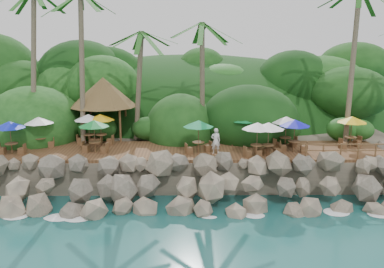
{
  "coord_description": "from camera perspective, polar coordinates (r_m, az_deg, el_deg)",
  "views": [
    {
      "loc": [
        -0.29,
        -21.07,
        9.5
      ],
      "look_at": [
        0.0,
        6.0,
        3.4
      ],
      "focal_mm": 38.38,
      "sensor_mm": 36.0,
      "label": 1
    }
  ],
  "objects": [
    {
      "name": "palms",
      "position": [
        29.95,
        1.62,
        17.17
      ],
      "size": [
        33.29,
        7.14,
        12.23
      ],
      "color": "brown",
      "rests_on": "ground"
    },
    {
      "name": "foam_line",
      "position": [
        23.38,
        0.15,
        -11.2
      ],
      "size": [
        25.2,
        0.8,
        0.06
      ],
      "color": "white",
      "rests_on": "ground"
    },
    {
      "name": "jungle_foliage",
      "position": [
        37.3,
        -0.15,
        -2.05
      ],
      "size": [
        44.0,
        16.0,
        12.0
      ],
      "primitive_type": null,
      "color": "#143811",
      "rests_on": "ground"
    },
    {
      "name": "palapa",
      "position": [
        31.87,
        -12.21,
        5.73
      ],
      "size": [
        5.07,
        5.07,
        4.6
      ],
      "color": "brown",
      "rests_on": "ground"
    },
    {
      "name": "terrace",
      "position": [
        28.04,
        0.0,
        -2.39
      ],
      "size": [
        26.0,
        5.0,
        0.2
      ],
      "primitive_type": "cube",
      "color": "brown",
      "rests_on": "land_base"
    },
    {
      "name": "railing",
      "position": [
        27.73,
        22.12,
        -2.01
      ],
      "size": [
        7.2,
        0.1,
        1.0
      ],
      "color": "brown",
      "rests_on": "terrace"
    },
    {
      "name": "seawall",
      "position": [
        24.54,
        0.1,
        -7.2
      ],
      "size": [
        29.0,
        4.0,
        2.3
      ],
      "primitive_type": null,
      "color": "gray",
      "rests_on": "ground"
    },
    {
      "name": "ground",
      "position": [
        23.11,
        0.16,
        -11.57
      ],
      "size": [
        140.0,
        140.0,
        0.0
      ],
      "primitive_type": "plane",
      "color": "#19514F",
      "rests_on": "ground"
    },
    {
      "name": "jungle_hill",
      "position": [
        45.57,
        -0.24,
        0.67
      ],
      "size": [
        44.8,
        28.0,
        15.4
      ],
      "primitive_type": "ellipsoid",
      "color": "#143811",
      "rests_on": "ground"
    },
    {
      "name": "waiter",
      "position": [
        26.91,
        3.31,
        -0.97
      ],
      "size": [
        0.63,
        0.42,
        1.7
      ],
      "primitive_type": "imported",
      "rotation": [
        0.0,
        0.0,
        3.16
      ],
      "color": "silver",
      "rests_on": "terrace"
    },
    {
      "name": "land_base",
      "position": [
        38.02,
        -0.16,
        -0.14
      ],
      "size": [
        32.0,
        25.2,
        2.1
      ],
      "primitive_type": "cube",
      "color": "gray",
      "rests_on": "ground"
    },
    {
      "name": "dining_clusters",
      "position": [
        27.57,
        -0.88,
        1.46
      ],
      "size": [
        24.87,
        5.23,
        2.2
      ],
      "color": "brown",
      "rests_on": "terrace"
    }
  ]
}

